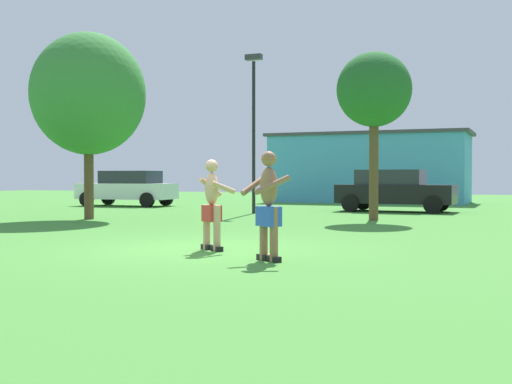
# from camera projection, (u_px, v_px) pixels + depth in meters

# --- Properties ---
(ground_plane) EXTENTS (80.00, 80.00, 0.00)m
(ground_plane) POSITION_uv_depth(u_px,v_px,m) (203.00, 249.00, 11.92)
(ground_plane) COLOR #428433
(player_with_cap) EXTENTS (0.80, 0.78, 1.73)m
(player_with_cap) POSITION_uv_depth(u_px,v_px,m) (268.00, 200.00, 10.21)
(player_with_cap) COLOR black
(player_with_cap) RESTS_ON ground_plane
(player_in_red) EXTENTS (0.67, 0.78, 1.63)m
(player_in_red) POSITION_uv_depth(u_px,v_px,m) (212.00, 203.00, 11.71)
(player_in_red) COLOR black
(player_in_red) RESTS_ON ground_plane
(frisbee) EXTENTS (0.27, 0.27, 0.03)m
(frisbee) POSITION_uv_depth(u_px,v_px,m) (270.00, 255.00, 10.90)
(frisbee) COLOR yellow
(frisbee) RESTS_ON ground_plane
(car_black_mid_lot) EXTENTS (4.35, 2.13, 1.58)m
(car_black_mid_lot) POSITION_uv_depth(u_px,v_px,m) (395.00, 190.00, 24.65)
(car_black_mid_lot) COLOR black
(car_black_mid_lot) RESTS_ON ground_plane
(car_white_far_end) EXTENTS (4.41, 2.27, 1.58)m
(car_white_far_end) POSITION_uv_depth(u_px,v_px,m) (128.00, 188.00, 29.42)
(car_white_far_end) COLOR white
(car_white_far_end) RESTS_ON ground_plane
(lamp_post) EXTENTS (0.60, 0.24, 5.68)m
(lamp_post) POSITION_uv_depth(u_px,v_px,m) (254.00, 116.00, 23.38)
(lamp_post) COLOR black
(lamp_post) RESTS_ON ground_plane
(outbuilding_behind_lot) EXTENTS (10.14, 4.36, 3.55)m
(outbuilding_behind_lot) POSITION_uv_depth(u_px,v_px,m) (370.00, 168.00, 33.78)
(outbuilding_behind_lot) COLOR #4C9ED1
(outbuilding_behind_lot) RESTS_ON ground_plane
(tree_left_field) EXTENTS (2.25, 2.25, 5.07)m
(tree_left_field) POSITION_uv_depth(u_px,v_px,m) (374.00, 91.00, 19.68)
(tree_left_field) COLOR brown
(tree_left_field) RESTS_ON ground_plane
(tree_right_field) EXTENTS (3.53, 3.53, 5.77)m
(tree_right_field) POSITION_uv_depth(u_px,v_px,m) (88.00, 94.00, 20.22)
(tree_right_field) COLOR brown
(tree_right_field) RESTS_ON ground_plane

